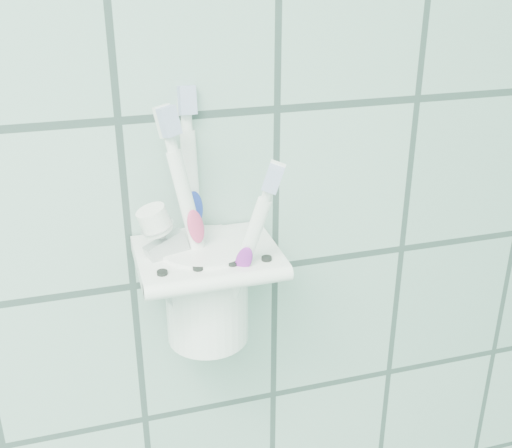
% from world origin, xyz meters
% --- Properties ---
extents(holder_bracket, '(0.12, 0.10, 0.04)m').
position_xyz_m(holder_bracket, '(0.63, 1.15, 1.30)').
color(holder_bracket, white).
rests_on(holder_bracket, wall_back).
extents(cup, '(0.08, 0.08, 0.10)m').
position_xyz_m(cup, '(0.63, 1.16, 1.26)').
color(cup, white).
rests_on(cup, holder_bracket).
extents(toothbrush_pink, '(0.05, 0.04, 0.22)m').
position_xyz_m(toothbrush_pink, '(0.64, 1.14, 1.33)').
color(toothbrush_pink, white).
rests_on(toothbrush_pink, cup).
extents(toothbrush_blue, '(0.02, 0.05, 0.22)m').
position_xyz_m(toothbrush_blue, '(0.63, 1.16, 1.33)').
color(toothbrush_blue, white).
rests_on(toothbrush_blue, cup).
extents(toothbrush_orange, '(0.05, 0.05, 0.19)m').
position_xyz_m(toothbrush_orange, '(0.64, 1.14, 1.31)').
color(toothbrush_orange, white).
rests_on(toothbrush_orange, cup).
extents(toothpaste_tube, '(0.07, 0.04, 0.15)m').
position_xyz_m(toothpaste_tube, '(0.63, 1.15, 1.30)').
color(toothpaste_tube, silver).
rests_on(toothpaste_tube, cup).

